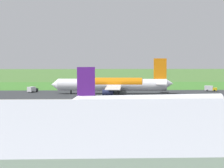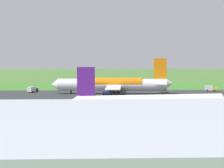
{
  "view_description": "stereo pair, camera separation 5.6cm",
  "coord_description": "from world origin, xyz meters",
  "px_view_note": "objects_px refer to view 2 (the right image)",
  "views": [
    {
      "loc": [
        10.08,
        167.2,
        15.79
      ],
      "look_at": [
        3.62,
        0.0,
        4.5
      ],
      "focal_mm": 60.99,
      "sensor_mm": 36.0,
      "label": 1
    },
    {
      "loc": [
        10.03,
        167.21,
        15.79
      ],
      "look_at": [
        3.62,
        0.0,
        4.5
      ],
      "focal_mm": 60.99,
      "sensor_mm": 36.0,
      "label": 2
    }
  ],
  "objects_px": {
    "traffic_cone_orange": "(68,86)",
    "service_truck_baggage": "(32,89)",
    "no_stopping_sign": "(75,84)",
    "service_truck_fuel": "(210,88)",
    "airliner_main": "(113,84)",
    "airliner_parked_mid": "(150,102)"
  },
  "relations": [
    {
      "from": "traffic_cone_orange",
      "to": "service_truck_baggage",
      "type": "bearing_deg",
      "value": 66.78
    },
    {
      "from": "service_truck_baggage",
      "to": "no_stopping_sign",
      "type": "distance_m",
      "value": 38.12
    },
    {
      "from": "traffic_cone_orange",
      "to": "service_truck_fuel",
      "type": "bearing_deg",
      "value": 156.83
    },
    {
      "from": "no_stopping_sign",
      "to": "traffic_cone_orange",
      "type": "distance_m",
      "value": 4.22
    },
    {
      "from": "airliner_main",
      "to": "service_truck_baggage",
      "type": "xyz_separation_m",
      "value": [
        37.07,
        -10.16,
        -2.95
      ]
    },
    {
      "from": "airliner_main",
      "to": "no_stopping_sign",
      "type": "xyz_separation_m",
      "value": [
        19.09,
        -43.77,
        -2.61
      ]
    },
    {
      "from": "airliner_main",
      "to": "traffic_cone_orange",
      "type": "height_order",
      "value": "airliner_main"
    },
    {
      "from": "airliner_parked_mid",
      "to": "service_truck_baggage",
      "type": "relative_size",
      "value": 7.46
    },
    {
      "from": "service_truck_fuel",
      "to": "traffic_cone_orange",
      "type": "bearing_deg",
      "value": -23.17
    },
    {
      "from": "traffic_cone_orange",
      "to": "no_stopping_sign",
      "type": "bearing_deg",
      "value": -169.28
    },
    {
      "from": "airliner_main",
      "to": "airliner_parked_mid",
      "type": "distance_m",
      "value": 63.92
    },
    {
      "from": "service_truck_baggage",
      "to": "traffic_cone_orange",
      "type": "bearing_deg",
      "value": -113.22
    },
    {
      "from": "no_stopping_sign",
      "to": "service_truck_baggage",
      "type": "bearing_deg",
      "value": 61.84
    },
    {
      "from": "airliner_main",
      "to": "service_truck_fuel",
      "type": "distance_m",
      "value": 49.21
    },
    {
      "from": "service_truck_baggage",
      "to": "airliner_parked_mid",
      "type": "bearing_deg",
      "value": 121.34
    },
    {
      "from": "service_truck_fuel",
      "to": "no_stopping_sign",
      "type": "xyz_separation_m",
      "value": [
        66.48,
        -30.84,
        0.34
      ]
    },
    {
      "from": "airliner_main",
      "to": "airliner_parked_mid",
      "type": "relative_size",
      "value": 1.17
    },
    {
      "from": "service_truck_fuel",
      "to": "no_stopping_sign",
      "type": "distance_m",
      "value": 73.29
    },
    {
      "from": "airliner_main",
      "to": "no_stopping_sign",
      "type": "distance_m",
      "value": 47.82
    },
    {
      "from": "airliner_parked_mid",
      "to": "no_stopping_sign",
      "type": "relative_size",
      "value": 15.56
    },
    {
      "from": "service_truck_baggage",
      "to": "traffic_cone_orange",
      "type": "relative_size",
      "value": 11.28
    },
    {
      "from": "no_stopping_sign",
      "to": "traffic_cone_orange",
      "type": "relative_size",
      "value": 5.4
    }
  ]
}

